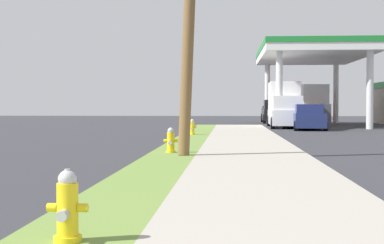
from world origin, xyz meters
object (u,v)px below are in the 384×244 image
truck_black_at_far_bay (274,112)px  truck_red_at_forecourt (309,106)px  truck_white_on_apron (284,106)px  fire_hydrant_nearest (67,210)px  fire_hydrant_third (192,128)px  utility_pole_midground (190,4)px  fire_hydrant_second (171,142)px  car_navy_by_near_pump (309,118)px

truck_black_at_far_bay → truck_red_at_forecourt: bearing=-52.8°
truck_white_on_apron → fire_hydrant_nearest: bearing=-99.0°
fire_hydrant_third → utility_pole_midground: 11.81m
truck_white_on_apron → utility_pole_midground: bearing=-101.6°
fire_hydrant_nearest → fire_hydrant_third: same height
truck_white_on_apron → truck_black_at_far_bay: bearing=89.4°
fire_hydrant_third → truck_white_on_apron: truck_white_on_apron is taller
fire_hydrant_second → fire_hydrant_third: (-0.05, 10.35, 0.00)m
truck_red_at_forecourt → truck_black_at_far_bay: size_ratio=1.20×
fire_hydrant_nearest → fire_hydrant_second: (-0.08, 11.02, 0.00)m
fire_hydrant_nearest → truck_white_on_apron: 34.19m
car_navy_by_near_pump → truck_black_at_far_bay: truck_black_at_far_bay is taller
fire_hydrant_third → truck_red_at_forecourt: 20.99m
utility_pole_midground → fire_hydrant_nearest: bearing=-93.0°
car_navy_by_near_pump → truck_red_at_forecourt: truck_red_at_forecourt is taller
fire_hydrant_second → truck_red_at_forecourt: truck_red_at_forecourt is taller
fire_hydrant_third → truck_black_at_far_bay: bearing=76.1°
truck_black_at_far_bay → car_navy_by_near_pump: bearing=-85.8°
car_navy_by_near_pump → utility_pole_midground: bearing=-106.8°
fire_hydrant_third → car_navy_by_near_pump: car_navy_by_near_pump is taller
truck_red_at_forecourt → truck_black_at_far_bay: (-2.52, 3.32, -0.57)m
fire_hydrant_second → fire_hydrant_nearest: bearing=-89.6°
truck_red_at_forecourt → car_navy_by_near_pump: bearing=-98.0°
fire_hydrant_nearest → car_navy_by_near_pump: size_ratio=0.16×
car_navy_by_near_pump → truck_red_at_forecourt: size_ratio=0.71×
fire_hydrant_second → utility_pole_midground: size_ratio=0.09×
utility_pole_midground → car_navy_by_near_pump: size_ratio=1.79×
truck_black_at_far_bay → fire_hydrant_third: bearing=-103.9°
fire_hydrant_second → utility_pole_midground: 4.01m
fire_hydrant_second → truck_white_on_apron: truck_white_on_apron is taller
truck_black_at_far_bay → fire_hydrant_nearest: bearing=-97.1°
fire_hydrant_second → car_navy_by_near_pump: car_navy_by_near_pump is taller
fire_hydrant_second → car_navy_by_near_pump: size_ratio=0.16×
fire_hydrant_nearest → car_navy_by_near_pump: 30.73m
fire_hydrant_nearest → fire_hydrant_second: size_ratio=1.00×
utility_pole_midground → truck_black_at_far_bay: 34.31m
fire_hydrant_second → truck_red_at_forecourt: size_ratio=0.11×
fire_hydrant_second → truck_white_on_apron: (5.45, 22.73, 1.04)m
car_navy_by_near_pump → fire_hydrant_third: bearing=-127.4°
utility_pole_midground → truck_red_at_forecourt: utility_pole_midground is taller
truck_black_at_far_bay → utility_pole_midground: bearing=-98.3°
utility_pole_midground → truck_white_on_apron: bearing=78.4°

